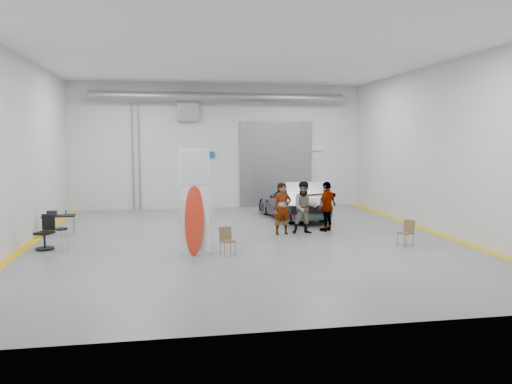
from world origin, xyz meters
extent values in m
plane|color=slate|center=(0.00, 0.00, 0.00)|extent=(16.00, 16.00, 0.00)
cube|color=silver|center=(-7.00, 0.00, 3.00)|extent=(0.02, 16.00, 6.00)
cube|color=silver|center=(7.00, 0.00, 3.00)|extent=(0.02, 16.00, 6.00)
cube|color=silver|center=(0.00, 8.00, 3.00)|extent=(14.00, 0.02, 6.00)
cube|color=silver|center=(0.00, -8.00, 3.00)|extent=(14.00, 0.02, 6.00)
cube|color=white|center=(0.00, 0.00, 6.00)|extent=(14.00, 16.00, 0.02)
cube|color=gray|center=(2.80, 7.92, 2.10)|extent=(3.60, 0.12, 4.20)
cube|color=gray|center=(-1.50, 7.92, 4.80)|extent=(1.00, 0.50, 1.20)
cylinder|color=gray|center=(0.00, 7.40, 5.30)|extent=(11.90, 0.44, 0.44)
cube|color=#134CA0|center=(-0.50, 7.92, 2.60)|extent=(0.50, 0.04, 0.30)
cube|color=white|center=(4.80, 7.92, 2.90)|extent=(0.70, 0.04, 0.25)
cylinder|color=gray|center=(-3.80, 7.92, 2.50)|extent=(0.08, 0.08, 5.00)
cylinder|color=gray|center=(-4.10, 7.92, 2.50)|extent=(0.08, 0.08, 5.00)
cube|color=gold|center=(-6.85, 0.00, 0.01)|extent=(0.30, 16.00, 0.01)
cube|color=gold|center=(6.85, 0.00, 0.01)|extent=(0.30, 16.00, 0.01)
imported|color=white|center=(2.73, 4.16, 0.66)|extent=(2.58, 4.81, 1.33)
imported|color=brown|center=(1.46, 0.72, 0.91)|extent=(0.71, 0.50, 1.82)
imported|color=slate|center=(2.28, 0.72, 0.93)|extent=(0.98, 0.79, 1.86)
imported|color=#A25D36|center=(3.21, 1.07, 0.91)|extent=(1.08, 1.01, 1.82)
cube|color=white|center=(-1.67, -1.98, 1.09)|extent=(0.90, 0.28, 1.97)
ellipsoid|color=#FF4616|center=(-1.67, -2.06, 1.04)|extent=(0.60, 0.40, 2.07)
cube|color=white|center=(-1.67, -2.00, 2.57)|extent=(0.87, 0.27, 1.04)
cylinder|color=white|center=(-2.05, -1.98, 1.64)|extent=(0.03, 0.03, 3.28)
cylinder|color=white|center=(-1.28, -1.98, 1.64)|extent=(0.03, 0.03, 3.28)
cube|color=brown|center=(-0.80, -2.14, 0.41)|extent=(0.47, 0.46, 0.04)
cube|color=brown|center=(-0.80, -1.97, 0.62)|extent=(0.39, 0.18, 0.36)
cube|color=brown|center=(4.81, -1.88, 0.42)|extent=(0.51, 0.51, 0.04)
cube|color=brown|center=(4.81, -1.70, 0.63)|extent=(0.24, 0.39, 0.37)
cylinder|color=black|center=(-5.57, -1.00, 0.72)|extent=(0.36, 0.36, 0.05)
torus|color=silver|center=(-5.57, -1.00, 0.23)|extent=(0.38, 0.38, 0.02)
cylinder|color=gray|center=(-6.75, 1.72, 0.33)|extent=(0.03, 0.03, 0.65)
cylinder|color=gray|center=(-5.76, 1.72, 0.33)|extent=(0.03, 0.03, 0.65)
cylinder|color=gray|center=(-6.75, 2.17, 0.33)|extent=(0.03, 0.03, 0.65)
cylinder|color=gray|center=(-5.76, 2.17, 0.33)|extent=(0.03, 0.03, 0.65)
cube|color=black|center=(-6.26, 1.94, 0.67)|extent=(1.12, 0.62, 0.04)
cylinder|color=#1B54A3|center=(-5.98, 1.85, 0.79)|extent=(0.07, 0.07, 0.20)
cube|color=black|center=(-6.48, 1.99, 0.77)|extent=(0.32, 0.20, 0.16)
cylinder|color=black|center=(-6.17, -0.47, 0.04)|extent=(0.55, 0.55, 0.04)
cylinder|color=black|center=(-6.17, -0.47, 0.28)|extent=(0.06, 0.06, 0.47)
cube|color=black|center=(-6.17, -0.47, 0.51)|extent=(0.60, 0.60, 0.07)
cube|color=black|center=(-6.17, -0.25, 0.81)|extent=(0.42, 0.23, 0.49)
cube|color=silver|center=(2.73, 2.12, 1.35)|extent=(1.55, 0.94, 0.04)
camera|label=1|loc=(-2.41, -16.18, 3.32)|focal=35.00mm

